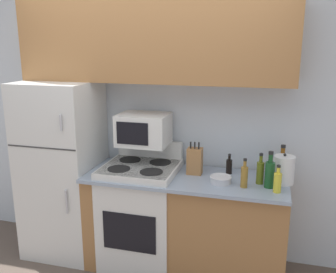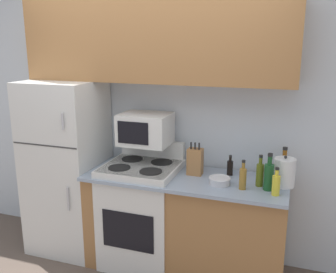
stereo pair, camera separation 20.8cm
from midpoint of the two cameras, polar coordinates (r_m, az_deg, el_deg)
wall_back at (r=3.58m, az=-2.95°, el=2.18°), size 8.00×0.05×2.55m
lower_cabinets at (r=3.45m, az=0.83°, el=-12.98°), size 1.73×0.65×0.89m
refrigerator at (r=3.76m, az=-17.28°, el=-4.80°), size 0.68×0.65×1.68m
upper_cabinets at (r=3.32m, az=-4.21°, el=14.49°), size 2.41×0.34×0.73m
stove at (r=3.53m, az=-5.82°, el=-11.56°), size 0.66×0.63×1.11m
microwave at (r=3.38m, az=-5.48°, el=1.08°), size 0.45×0.36×0.28m
knife_block at (r=3.28m, az=2.28°, el=-3.76°), size 0.13×0.11×0.29m
bowl at (r=3.11m, az=6.15°, el=-6.53°), size 0.18×0.18×0.06m
bottle_wine_green at (r=3.06m, az=13.36°, el=-5.51°), size 0.08×0.08×0.30m
bottle_cooking_spray at (r=2.99m, az=14.45°, el=-6.70°), size 0.06×0.06×0.22m
bottle_vinegar at (r=3.03m, az=9.63°, el=-5.98°), size 0.06×0.06×0.24m
bottle_whiskey at (r=3.34m, az=15.27°, el=-4.11°), size 0.08×0.08×0.28m
bottle_soy_sauce at (r=3.33m, az=7.53°, el=-4.48°), size 0.05×0.05×0.18m
bottle_olive_oil at (r=3.13m, az=12.03°, el=-5.30°), size 0.06×0.06×0.26m
kettle at (r=3.18m, az=15.45°, el=-4.92°), size 0.17×0.17×0.25m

